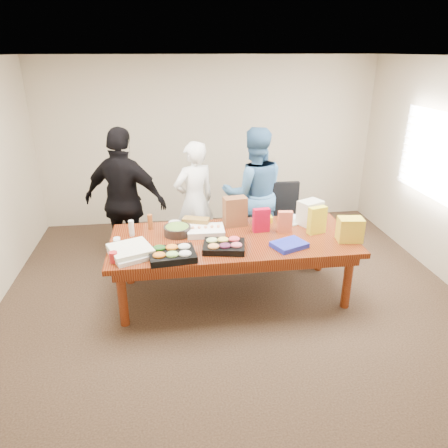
{
  "coord_description": "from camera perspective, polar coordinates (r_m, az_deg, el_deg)",
  "views": [
    {
      "loc": [
        -0.7,
        -4.34,
        2.76
      ],
      "look_at": [
        -0.09,
        0.1,
        0.89
      ],
      "focal_mm": 33.51,
      "sensor_mm": 36.0,
      "label": 1
    }
  ],
  "objects": [
    {
      "name": "floor",
      "position": [
        5.19,
        1.13,
        -9.56
      ],
      "size": [
        5.5,
        5.0,
        0.02
      ],
      "primitive_type": "cube",
      "color": "#47301E",
      "rests_on": "ground"
    },
    {
      "name": "ceiling",
      "position": [
        4.39,
        1.42,
        22.01
      ],
      "size": [
        5.5,
        5.0,
        0.02
      ],
      "primitive_type": "cube",
      "color": "white",
      "rests_on": "wall_back"
    },
    {
      "name": "wall_back",
      "position": [
        7.02,
        -2.02,
        11.07
      ],
      "size": [
        5.5,
        0.04,
        2.7
      ],
      "primitive_type": "cube",
      "color": "beige",
      "rests_on": "floor"
    },
    {
      "name": "wall_front",
      "position": [
        2.42,
        10.89,
        -13.45
      ],
      "size": [
        5.5,
        0.04,
        2.7
      ],
      "primitive_type": "cube",
      "color": "beige",
      "rests_on": "floor"
    },
    {
      "name": "window_panel",
      "position": [
        6.14,
        26.54,
        8.47
      ],
      "size": [
        0.03,
        1.4,
        1.1
      ],
      "primitive_type": "cube",
      "color": "white",
      "rests_on": "wall_right"
    },
    {
      "name": "window_blinds",
      "position": [
        6.12,
        26.22,
        8.48
      ],
      "size": [
        0.04,
        1.36,
        1.0
      ],
      "primitive_type": "cube",
      "color": "beige",
      "rests_on": "wall_right"
    },
    {
      "name": "conference_table",
      "position": [
        5.0,
        1.17,
        -5.83
      ],
      "size": [
        2.8,
        1.2,
        0.75
      ],
      "primitive_type": "cube",
      "color": "#4C1C0F",
      "rests_on": "floor"
    },
    {
      "name": "office_chair",
      "position": [
        5.96,
        8.53,
        0.12
      ],
      "size": [
        0.52,
        0.52,
        1.0
      ],
      "primitive_type": "cube",
      "rotation": [
        0.0,
        0.0,
        -0.03
      ],
      "color": "black",
      "rests_on": "floor"
    },
    {
      "name": "person_center",
      "position": [
        5.78,
        -4.04,
        3.14
      ],
      "size": [
        0.72,
        0.62,
        1.66
      ],
      "primitive_type": "imported",
      "rotation": [
        0.0,
        0.0,
        3.57
      ],
      "color": "white",
      "rests_on": "floor"
    },
    {
      "name": "person_right",
      "position": [
        5.82,
        4.08,
        4.16
      ],
      "size": [
        0.9,
        0.71,
        1.83
      ],
      "primitive_type": "imported",
      "rotation": [
        0.0,
        0.0,
        3.13
      ],
      "color": "#386594",
      "rests_on": "floor"
    },
    {
      "name": "person_left",
      "position": [
        5.52,
        -13.33,
        2.96
      ],
      "size": [
        1.21,
        0.86,
        1.91
      ],
      "primitive_type": "imported",
      "rotation": [
        0.0,
        0.0,
        2.74
      ],
      "color": "black",
      "rests_on": "floor"
    },
    {
      "name": "veggie_tray",
      "position": [
        4.39,
        -7.08,
        -4.21
      ],
      "size": [
        0.51,
        0.42,
        0.07
      ],
      "primitive_type": "cube",
      "rotation": [
        0.0,
        0.0,
        0.11
      ],
      "color": "black",
      "rests_on": "conference_table"
    },
    {
      "name": "fruit_tray",
      "position": [
        4.55,
        0.0,
        -3.08
      ],
      "size": [
        0.5,
        0.43,
        0.07
      ],
      "primitive_type": "cube",
      "rotation": [
        0.0,
        0.0,
        -0.18
      ],
      "color": "black",
      "rests_on": "conference_table"
    },
    {
      "name": "sheet_cake",
      "position": [
        4.93,
        -2.52,
        -0.94
      ],
      "size": [
        0.44,
        0.34,
        0.08
      ],
      "primitive_type": "cube",
      "rotation": [
        0.0,
        0.0,
        -0.04
      ],
      "color": "white",
      "rests_on": "conference_table"
    },
    {
      "name": "salad_bowl",
      "position": [
        4.93,
        -6.39,
        -0.89
      ],
      "size": [
        0.41,
        0.41,
        0.1
      ],
      "primitive_type": "cylinder",
      "rotation": [
        0.0,
        0.0,
        0.34
      ],
      "color": "black",
      "rests_on": "conference_table"
    },
    {
      "name": "chip_bag_blue",
      "position": [
        4.66,
        8.89,
        -2.81
      ],
      "size": [
        0.43,
        0.39,
        0.05
      ],
      "primitive_type": "cube",
      "rotation": [
        0.0,
        0.0,
        0.4
      ],
      "color": "#1B25A4",
      "rests_on": "conference_table"
    },
    {
      "name": "chip_bag_red",
      "position": [
        4.97,
        5.11,
        0.53
      ],
      "size": [
        0.2,
        0.1,
        0.29
      ],
      "primitive_type": "cube",
      "rotation": [
        0.0,
        0.0,
        0.11
      ],
      "color": "#B00625",
      "rests_on": "conference_table"
    },
    {
      "name": "chip_bag_yellow",
      "position": [
        5.02,
        12.57,
        0.52
      ],
      "size": [
        0.23,
        0.14,
        0.33
      ],
      "primitive_type": "cube",
      "rotation": [
        0.0,
        0.0,
        0.28
      ],
      "color": "yellow",
      "rests_on": "conference_table"
    },
    {
      "name": "chip_bag_orange",
      "position": [
        4.99,
        8.33,
        0.3
      ],
      "size": [
        0.17,
        0.09,
        0.26
      ],
      "primitive_type": "cube",
      "rotation": [
        0.0,
        0.0,
        -0.1
      ],
      "color": "#D05E3C",
      "rests_on": "conference_table"
    },
    {
      "name": "mayo_jar",
      "position": [
        5.23,
        1.17,
        0.8
      ],
      "size": [
        0.09,
        0.09,
        0.13
      ],
      "primitive_type": "cylinder",
      "rotation": [
        0.0,
        0.0,
        0.11
      ],
      "color": "silver",
      "rests_on": "conference_table"
    },
    {
      "name": "mustard_bottle",
      "position": [
        5.2,
        1.7,
        0.99
      ],
      "size": [
        0.07,
        0.07,
        0.18
      ],
      "primitive_type": "cylinder",
      "rotation": [
        0.0,
        0.0,
        0.19
      ],
      "color": "#CCD317",
      "rests_on": "conference_table"
    },
    {
      "name": "dressing_bottle",
      "position": [
        5.1,
        -10.04,
        0.28
      ],
      "size": [
        0.08,
        0.08,
        0.19
      ],
      "primitive_type": "cylinder",
      "rotation": [
        0.0,
        0.0,
        -0.3
      ],
      "color": "brown",
      "rests_on": "conference_table"
    },
    {
      "name": "ranch_bottle",
      "position": [
        4.98,
        -12.51,
        -0.54
      ],
      "size": [
        0.08,
        0.08,
        0.19
      ],
      "primitive_type": "cylinder",
      "rotation": [
        0.0,
        0.0,
        0.31
      ],
      "color": "silver",
      "rests_on": "conference_table"
    },
    {
      "name": "banana_bunch",
      "position": [
        5.29,
        5.38,
        0.68
      ],
      "size": [
        0.22,
        0.14,
        0.07
      ],
      "primitive_type": "cube",
      "rotation": [
        0.0,
        0.0,
        -0.04
      ],
      "color": "yellow",
      "rests_on": "conference_table"
    },
    {
      "name": "bread_loaf",
      "position": [
        5.09,
        -3.84,
        0.15
      ],
      "size": [
        0.34,
        0.23,
        0.13
      ],
      "primitive_type": "cube",
      "rotation": [
        0.0,
        0.0,
        -0.32
      ],
      "color": "olive",
      "rests_on": "conference_table"
    },
    {
      "name": "kraft_bag",
      "position": [
        5.11,
        1.51,
        1.71
      ],
      "size": [
        0.3,
        0.2,
        0.36
      ],
      "primitive_type": "cube",
      "rotation": [
        0.0,
        0.0,
        0.13
      ],
      "color": "brown",
      "rests_on": "conference_table"
    },
    {
      "name": "red_cup",
      "position": [
        4.42,
        -14.84,
        -4.38
      ],
      "size": [
        0.11,
        0.11,
        0.11
      ],
      "primitive_type": "cylinder",
      "rotation": [
        0.0,
        0.0,
        -0.34
      ],
      "color": "red",
      "rests_on": "conference_table"
    },
    {
      "name": "clear_cup_a",
      "position": [
        4.73,
        -14.42,
        -2.59
      ],
      "size": [
        0.09,
        0.09,
        0.1
      ],
      "primitive_type": "cylinder",
      "rotation": [
        0.0,
        0.0,
        -0.33
      ],
      "color": "silver",
      "rests_on": "conference_table"
    },
    {
      "name": "clear_cup_b",
      "position": [
        4.75,
        -14.38,
        -2.41
      ],
      "size": [
        0.08,
        0.08,
        0.1
      ],
      "primitive_type": "cylinder",
      "rotation": [
        0.0,
        0.0,
        -0.02
      ],
      "color": "silver",
      "rests_on": "conference_table"
    },
    {
      "name": "pizza_box_lower",
      "position": [
        4.52,
        -12.45,
        -3.99
      ],
      "size": [
        0.54,
        0.54,
        0.05
      ],
      "primitive_type": "cube",
      "rotation": [
        0.0,
        0.0,
        0.4
      ],
      "color": "silver",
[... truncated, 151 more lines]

